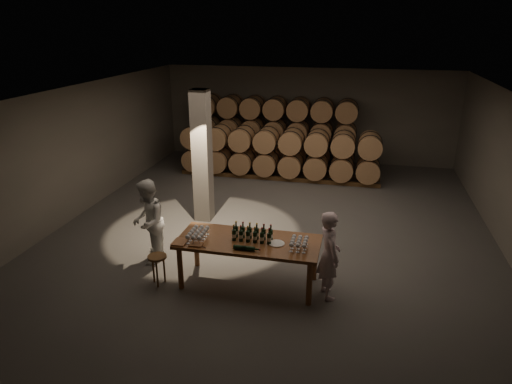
% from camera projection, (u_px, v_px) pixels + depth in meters
% --- Properties ---
extents(room, '(12.00, 12.00, 12.00)m').
position_uv_depth(room, '(202.00, 157.00, 10.89)').
color(room, '#55524F').
rests_on(room, ground).
extents(tasting_table, '(2.60, 1.10, 0.90)m').
position_uv_depth(tasting_table, '(248.00, 245.00, 8.33)').
color(tasting_table, brown).
rests_on(tasting_table, ground).
extents(barrel_stack_back, '(5.48, 0.95, 2.31)m').
position_uv_depth(barrel_stack_back, '(275.00, 130.00, 15.42)').
color(barrel_stack_back, brown).
rests_on(barrel_stack_back, ground).
extents(barrel_stack_front, '(6.26, 0.95, 1.57)m').
position_uv_depth(barrel_stack_front, '(279.00, 152.00, 14.19)').
color(barrel_stack_front, brown).
rests_on(barrel_stack_front, ground).
extents(bottle_cluster, '(0.73, 0.23, 0.31)m').
position_uv_depth(bottle_cluster, '(252.00, 235.00, 8.25)').
color(bottle_cluster, black).
rests_on(bottle_cluster, tasting_table).
extents(lying_bottles, '(0.48, 0.08, 0.08)m').
position_uv_depth(lying_bottles, '(245.00, 248.00, 7.92)').
color(lying_bottles, black).
rests_on(lying_bottles, tasting_table).
extents(glass_cluster_left, '(0.30, 0.52, 0.17)m').
position_uv_depth(glass_cluster_left, '(198.00, 233.00, 8.30)').
color(glass_cluster_left, silver).
rests_on(glass_cluster_left, tasting_table).
extents(glass_cluster_right, '(0.30, 0.41, 0.17)m').
position_uv_depth(glass_cluster_right, '(299.00, 242.00, 7.97)').
color(glass_cluster_right, silver).
rests_on(glass_cluster_right, tasting_table).
extents(plate, '(0.29, 0.29, 0.02)m').
position_uv_depth(plate, '(277.00, 243.00, 8.16)').
color(plate, silver).
rests_on(plate, tasting_table).
extents(notebook_near, '(0.24, 0.20, 0.03)m').
position_uv_depth(notebook_near, '(196.00, 244.00, 8.11)').
color(notebook_near, brown).
rests_on(notebook_near, tasting_table).
extents(notebook_corner, '(0.25, 0.32, 0.03)m').
position_uv_depth(notebook_corner, '(180.00, 242.00, 8.20)').
color(notebook_corner, brown).
rests_on(notebook_corner, tasting_table).
extents(pen, '(0.15, 0.06, 0.01)m').
position_uv_depth(pen, '(202.00, 247.00, 8.04)').
color(pen, black).
rests_on(pen, tasting_table).
extents(stool, '(0.35, 0.35, 0.59)m').
position_uv_depth(stool, '(157.00, 261.00, 8.43)').
color(stool, brown).
rests_on(stool, ground).
extents(person_man, '(0.60, 0.70, 1.63)m').
position_uv_depth(person_man, '(329.00, 255.00, 7.94)').
color(person_man, silver).
rests_on(person_man, ground).
extents(person_woman, '(0.85, 0.99, 1.74)m').
position_uv_depth(person_woman, '(148.00, 222.00, 9.14)').
color(person_woman, silver).
rests_on(person_woman, ground).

